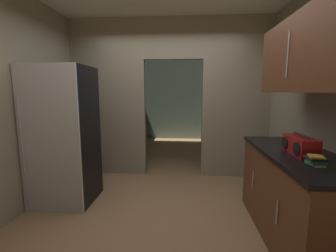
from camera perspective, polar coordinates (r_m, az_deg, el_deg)
ground at (r=3.09m, az=-1.86°, el=-20.96°), size 20.00×20.00×0.00m
kitchen_partition at (r=4.16m, az=-0.07°, el=8.01°), size 3.50×0.12×2.77m
adjoining_room_shell at (r=6.39m, az=1.67°, el=7.30°), size 3.50×3.38×2.77m
refrigerator at (r=3.45m, az=-24.37°, el=-2.22°), size 0.78×0.72×1.85m
lower_cabinet_run at (r=2.77m, az=28.94°, el=-15.05°), size 0.66×1.66×0.92m
upper_cabinet_counterside at (r=2.58m, az=31.24°, el=14.92°), size 0.36×1.49×0.70m
boombox at (r=2.54m, az=29.73°, el=-4.24°), size 0.18×0.41×0.20m
book_stack at (r=2.25m, az=32.52°, el=-7.15°), size 0.14×0.15×0.08m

